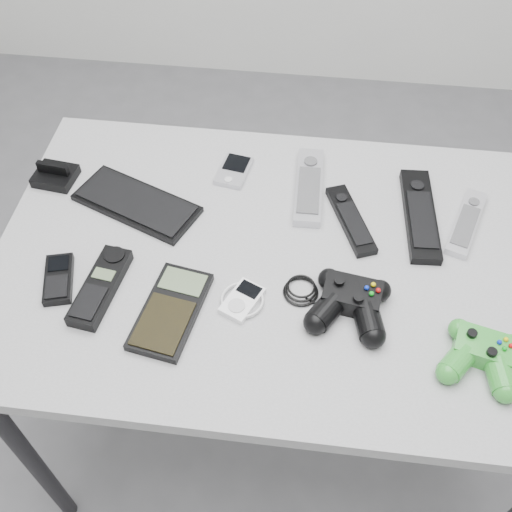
# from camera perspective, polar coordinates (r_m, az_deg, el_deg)

# --- Properties ---
(floor) EXTENTS (3.50, 3.50, 0.00)m
(floor) POSITION_cam_1_polar(r_m,az_deg,el_deg) (1.84, 3.52, -15.35)
(floor) COLOR slate
(floor) RESTS_ON ground
(desk) EXTENTS (1.15, 0.74, 0.77)m
(desk) POSITION_cam_1_polar(r_m,az_deg,el_deg) (1.23, 2.69, -2.06)
(desk) COLOR gray
(desk) RESTS_ON floor
(pda_keyboard) EXTENTS (0.29, 0.20, 0.02)m
(pda_keyboard) POSITION_cam_1_polar(r_m,az_deg,el_deg) (1.28, -11.31, 4.98)
(pda_keyboard) COLOR black
(pda_keyboard) RESTS_ON desk
(dock_bracket) EXTENTS (0.09, 0.08, 0.05)m
(dock_bracket) POSITION_cam_1_polar(r_m,az_deg,el_deg) (1.38, -18.68, 7.59)
(dock_bracket) COLOR black
(dock_bracket) RESTS_ON desk
(pda) EXTENTS (0.08, 0.11, 0.02)m
(pda) POSITION_cam_1_polar(r_m,az_deg,el_deg) (1.33, -2.13, 8.15)
(pda) COLOR #B6B6BD
(pda) RESTS_ON desk
(remote_silver_a) EXTENTS (0.06, 0.22, 0.02)m
(remote_silver_a) POSITION_cam_1_polar(r_m,az_deg,el_deg) (1.29, 5.07, 6.68)
(remote_silver_a) COLOR #B6B6BD
(remote_silver_a) RESTS_ON desk
(remote_black_a) EXTENTS (0.11, 0.19, 0.02)m
(remote_black_a) POSITION_cam_1_polar(r_m,az_deg,el_deg) (1.24, 9.01, 3.47)
(remote_black_a) COLOR black
(remote_black_a) RESTS_ON desk
(remote_black_b) EXTENTS (0.07, 0.25, 0.02)m
(remote_black_b) POSITION_cam_1_polar(r_m,az_deg,el_deg) (1.28, 15.36, 3.86)
(remote_black_b) COLOR black
(remote_black_b) RESTS_ON desk
(remote_silver_b) EXTENTS (0.10, 0.19, 0.02)m
(remote_silver_b) POSITION_cam_1_polar(r_m,az_deg,el_deg) (1.29, 19.42, 3.05)
(remote_silver_b) COLOR silver
(remote_silver_b) RESTS_ON desk
(mobile_phone) EXTENTS (0.08, 0.12, 0.02)m
(mobile_phone) POSITION_cam_1_polar(r_m,az_deg,el_deg) (1.19, -18.30, -2.06)
(mobile_phone) COLOR black
(mobile_phone) RESTS_ON desk
(cordless_handset) EXTENTS (0.08, 0.18, 0.03)m
(cordless_handset) POSITION_cam_1_polar(r_m,az_deg,el_deg) (1.15, -14.60, -2.82)
(cordless_handset) COLOR black
(cordless_handset) RESTS_ON desk
(calculator) EXTENTS (0.13, 0.21, 0.02)m
(calculator) POSITION_cam_1_polar(r_m,az_deg,el_deg) (1.10, -8.13, -5.15)
(calculator) COLOR black
(calculator) RESTS_ON desk
(mp3_player) EXTENTS (0.11, 0.11, 0.02)m
(mp3_player) POSITION_cam_1_polar(r_m,az_deg,el_deg) (1.10, -1.32, -4.21)
(mp3_player) COLOR white
(mp3_player) RESTS_ON desk
(controller_black) EXTENTS (0.27, 0.19, 0.05)m
(controller_black) POSITION_cam_1_polar(r_m,az_deg,el_deg) (1.09, 8.98, -4.28)
(controller_black) COLOR black
(controller_black) RESTS_ON desk
(controller_green) EXTENTS (0.16, 0.17, 0.05)m
(controller_green) POSITION_cam_1_polar(r_m,az_deg,el_deg) (1.09, 20.72, -8.71)
(controller_green) COLOR #247B21
(controller_green) RESTS_ON desk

